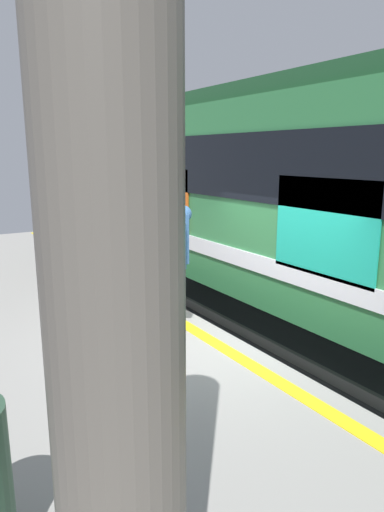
{
  "coord_description": "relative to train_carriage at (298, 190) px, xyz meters",
  "views": [
    {
      "loc": [
        -4.22,
        3.0,
        3.04
      ],
      "look_at": [
        0.16,
        0.3,
        1.88
      ],
      "focal_mm": 31.99,
      "sensor_mm": 36.0,
      "label": 1
    }
  ],
  "objects": [
    {
      "name": "ground_plane",
      "position": [
        -1.13,
        2.29,
        -2.47
      ],
      "size": [
        25.04,
        25.04,
        0.0
      ],
      "primitive_type": "plane",
      "color": "#3D3D3F"
    },
    {
      "name": "platform",
      "position": [
        -1.13,
        4.24,
        -1.98
      ],
      "size": [
        16.69,
        3.9,
        0.98
      ],
      "primitive_type": "cube",
      "color": "gray",
      "rests_on": "ground"
    },
    {
      "name": "safety_line",
      "position": [
        -1.13,
        2.59,
        -1.48
      ],
      "size": [
        16.36,
        0.16,
        0.01
      ],
      "primitive_type": "cube",
      "color": "yellow",
      "rests_on": "platform"
    },
    {
      "name": "track_rail_near",
      "position": [
        -1.13,
        0.71,
        -2.39
      ],
      "size": [
        21.7,
        0.08,
        0.16
      ],
      "primitive_type": "cube",
      "color": "slate",
      "rests_on": "ground"
    },
    {
      "name": "track_rail_far",
      "position": [
        -1.13,
        -0.72,
        -2.39
      ],
      "size": [
        21.7,
        0.08,
        0.16
      ],
      "primitive_type": "cube",
      "color": "slate",
      "rests_on": "ground"
    },
    {
      "name": "train_carriage",
      "position": [
        0.0,
        0.0,
        0.0
      ],
      "size": [
        10.43,
        2.79,
        3.87
      ],
      "color": "#2D723F",
      "rests_on": "ground"
    },
    {
      "name": "passenger",
      "position": [
        -0.82,
        2.77,
        -0.51
      ],
      "size": [
        0.57,
        0.55,
        1.65
      ],
      "color": "brown",
      "rests_on": "platform"
    },
    {
      "name": "handbag",
      "position": [
        -0.4,
        2.77,
        -1.31
      ],
      "size": [
        0.36,
        0.33,
        0.39
      ],
      "color": "maroon",
      "rests_on": "platform"
    },
    {
      "name": "station_column",
      "position": [
        -4.11,
        4.8,
        0.15
      ],
      "size": [
        0.43,
        0.43,
        3.28
      ],
      "primitive_type": "cylinder",
      "color": "#59544C",
      "rests_on": "platform"
    }
  ]
}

